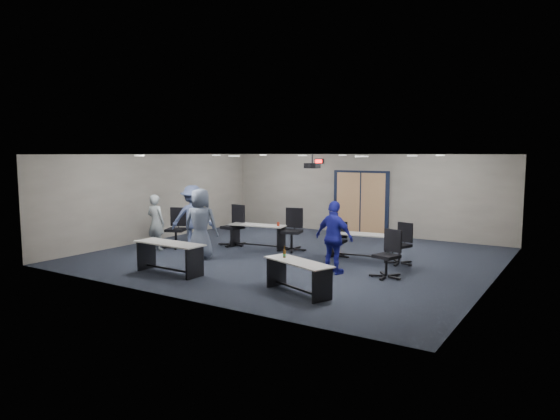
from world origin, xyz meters
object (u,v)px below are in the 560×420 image
Objects in this scene: person_gray at (156,222)px; chair_loose_left at (176,228)px; table_front_right at (298,271)px; table_back_right at (360,242)px; chair_loose_right at (386,254)px; chair_back_b at (292,230)px; table_back_left at (258,232)px; table_front_left at (169,252)px; chair_back_d at (400,244)px; person_navy at (334,238)px; chair_back_a at (232,226)px; person_plaid at (201,224)px; chair_back_c at (337,240)px; person_back at (193,218)px.

chair_loose_left is at bearing -118.56° from person_gray.
table_front_right is 3.65m from table_back_right.
chair_back_b is at bearing 171.63° from chair_loose_right.
table_front_left is at bearing -97.43° from table_back_left.
chair_back_d is 6.34m from chair_loose_left.
person_navy reaches higher than table_back_right.
table_back_right is (3.02, 3.80, -0.03)m from table_front_left.
chair_loose_right is at bearing -25.48° from table_back_left.
chair_loose_right is at bearing -57.54° from table_back_right.
person_gray is (-1.42, -1.68, 0.19)m from chair_back_a.
person_plaid is at bearing 107.69° from table_front_left.
chair_back_b is at bearing 142.95° from table_front_right.
person_back is at bearing -168.39° from chair_back_c.
chair_back_d is at bearing -6.79° from table_back_left.
table_front_right is 1.78× the size of chair_back_c.
person_navy is at bearing 166.17° from person_plaid.
table_front_left is at bearing -120.76° from chair_back_d.
table_front_left is 4.40m from chair_back_c.
person_navy is (3.18, 1.98, 0.35)m from table_front_left.
chair_loose_right is (1.31, -1.55, 0.08)m from table_back_right.
chair_loose_left is 5.28m from person_navy.
table_back_left is 1.05× the size of person_navy.
table_front_right is at bearing -85.70° from chair_back_d.
person_back is at bearing -112.99° from chair_back_a.
chair_back_c reaches higher than table_front_right.
table_front_left is 1.01× the size of table_back_left.
chair_loose_right is (4.39, -1.34, 0.06)m from table_back_left.
chair_back_b is at bearing 169.92° from person_back.
chair_loose_left is (-4.54, -1.31, 0.11)m from chair_back_c.
table_back_right is 1.40× the size of chair_back_a.
person_back reaches higher than chair_back_b.
chair_back_a is 1.14× the size of chair_loose_right.
person_gray is at bearing -164.19° from chair_back_c.
person_plaid reaches higher than table_back_right.
table_front_right is 0.95× the size of table_back_left.
table_front_right is at bearing 116.54° from person_back.
person_back is at bearing -165.56° from chair_back_b.
table_back_right is at bearing -4.69° from table_back_left.
table_back_right is 1.42× the size of chair_back_b.
person_gray reaches higher than table_front_right.
table_back_right is 0.58m from chair_back_c.
person_plaid is (-3.77, 1.44, 0.47)m from table_front_right.
chair_back_d is at bearing -14.38° from chair_back_b.
chair_back_a reaches higher than table_back_right.
chair_back_a is 1.64m from chair_loose_left.
table_front_left is at bearing -68.41° from chair_back_a.
chair_loose_left reaches higher than chair_loose_right.
table_back_right is 4.15m from person_plaid.
table_front_left is 1.89× the size of chair_back_c.
person_plaid reaches higher than chair_back_a.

